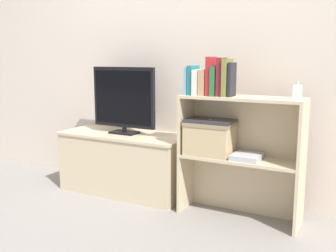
{
  "coord_description": "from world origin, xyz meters",
  "views": [
    {
      "loc": [
        1.35,
        -2.37,
        1.1
      ],
      "look_at": [
        0.0,
        0.13,
        0.6
      ],
      "focal_mm": 42.0,
      "sensor_mm": 36.0,
      "label": 1
    }
  ],
  "objects_px": {
    "book_maroon": "(222,77)",
    "book_forest": "(216,81)",
    "storage_basket_left": "(210,137)",
    "book_skyblue": "(189,81)",
    "laptop": "(210,121)",
    "tv_stand": "(125,162)",
    "book_olive": "(227,78)",
    "book_ivory": "(199,82)",
    "book_charcoal": "(232,80)",
    "book_crimson": "(211,76)",
    "book_tan": "(205,82)",
    "baby_monitor": "(297,92)",
    "tv": "(124,99)",
    "book_teal": "(193,80)",
    "magazine_stack": "(247,157)"
  },
  "relations": [
    {
      "from": "storage_basket_left",
      "to": "book_maroon",
      "type": "bearing_deg",
      "value": -10.43
    },
    {
      "from": "book_skyblue",
      "to": "book_maroon",
      "type": "distance_m",
      "value": 0.24
    },
    {
      "from": "book_teal",
      "to": "book_crimson",
      "type": "distance_m",
      "value": 0.13
    },
    {
      "from": "book_skyblue",
      "to": "book_olive",
      "type": "distance_m",
      "value": 0.28
    },
    {
      "from": "tv_stand",
      "to": "book_tan",
      "type": "bearing_deg",
      "value": -8.33
    },
    {
      "from": "tv",
      "to": "book_olive",
      "type": "xyz_separation_m",
      "value": [
        0.91,
        -0.11,
        0.2
      ]
    },
    {
      "from": "book_skyblue",
      "to": "book_crimson",
      "type": "xyz_separation_m",
      "value": [
        0.16,
        0.0,
        0.03
      ]
    },
    {
      "from": "tv",
      "to": "book_ivory",
      "type": "xyz_separation_m",
      "value": [
        0.7,
        -0.11,
        0.16
      ]
    },
    {
      "from": "book_ivory",
      "to": "book_charcoal",
      "type": "height_order",
      "value": "book_charcoal"
    },
    {
      "from": "book_olive",
      "to": "tv",
      "type": "bearing_deg",
      "value": 173.22
    },
    {
      "from": "book_tan",
      "to": "storage_basket_left",
      "type": "distance_m",
      "value": 0.38
    },
    {
      "from": "book_teal",
      "to": "magazine_stack",
      "type": "height_order",
      "value": "book_teal"
    },
    {
      "from": "book_skyblue",
      "to": "laptop",
      "type": "xyz_separation_m",
      "value": [
        0.16,
        0.01,
        -0.27
      ]
    },
    {
      "from": "book_forest",
      "to": "book_olive",
      "type": "distance_m",
      "value": 0.09
    },
    {
      "from": "tv_stand",
      "to": "book_maroon",
      "type": "height_order",
      "value": "book_maroon"
    },
    {
      "from": "book_charcoal",
      "to": "book_maroon",
      "type": "bearing_deg",
      "value": 180.0
    },
    {
      "from": "book_olive",
      "to": "storage_basket_left",
      "type": "height_order",
      "value": "book_olive"
    },
    {
      "from": "book_olive",
      "to": "storage_basket_left",
      "type": "xyz_separation_m",
      "value": [
        -0.12,
        0.01,
        -0.41
      ]
    },
    {
      "from": "book_skyblue",
      "to": "book_tan",
      "type": "xyz_separation_m",
      "value": [
        0.12,
        0.0,
        -0.01
      ]
    },
    {
      "from": "book_skyblue",
      "to": "laptop",
      "type": "distance_m",
      "value": 0.31
    },
    {
      "from": "book_maroon",
      "to": "book_ivory",
      "type": "bearing_deg",
      "value": 180.0
    },
    {
      "from": "book_forest",
      "to": "book_charcoal",
      "type": "xyz_separation_m",
      "value": [
        0.11,
        0.0,
        0.01
      ]
    },
    {
      "from": "book_charcoal",
      "to": "storage_basket_left",
      "type": "relative_size",
      "value": 0.69
    },
    {
      "from": "storage_basket_left",
      "to": "book_charcoal",
      "type": "bearing_deg",
      "value": -5.57
    },
    {
      "from": "book_skyblue",
      "to": "book_tan",
      "type": "height_order",
      "value": "book_skyblue"
    },
    {
      "from": "book_maroon",
      "to": "book_forest",
      "type": "bearing_deg",
      "value": 180.0
    },
    {
      "from": "tv_stand",
      "to": "baby_monitor",
      "type": "bearing_deg",
      "value": -3.36
    },
    {
      "from": "book_skyblue",
      "to": "tv",
      "type": "bearing_deg",
      "value": 170.26
    },
    {
      "from": "book_ivory",
      "to": "magazine_stack",
      "type": "height_order",
      "value": "book_ivory"
    },
    {
      "from": "storage_basket_left",
      "to": "tv",
      "type": "bearing_deg",
      "value": 173.26
    },
    {
      "from": "book_tan",
      "to": "baby_monitor",
      "type": "bearing_deg",
      "value": 2.83
    },
    {
      "from": "book_skyblue",
      "to": "baby_monitor",
      "type": "relative_size",
      "value": 1.61
    },
    {
      "from": "book_skyblue",
      "to": "book_charcoal",
      "type": "height_order",
      "value": "book_charcoal"
    },
    {
      "from": "magazine_stack",
      "to": "storage_basket_left",
      "type": "bearing_deg",
      "value": 179.67
    },
    {
      "from": "book_tan",
      "to": "book_maroon",
      "type": "xyz_separation_m",
      "value": [
        0.12,
        0.0,
        0.04
      ]
    },
    {
      "from": "book_charcoal",
      "to": "baby_monitor",
      "type": "xyz_separation_m",
      "value": [
        0.41,
        0.03,
        -0.07
      ]
    },
    {
      "from": "book_skyblue",
      "to": "laptop",
      "type": "height_order",
      "value": "book_skyblue"
    },
    {
      "from": "book_teal",
      "to": "book_maroon",
      "type": "distance_m",
      "value": 0.21
    },
    {
      "from": "tv_stand",
      "to": "book_skyblue",
      "type": "height_order",
      "value": "book_skyblue"
    },
    {
      "from": "tv_stand",
      "to": "storage_basket_left",
      "type": "relative_size",
      "value": 3.28
    },
    {
      "from": "laptop",
      "to": "book_ivory",
      "type": "bearing_deg",
      "value": -169.83
    },
    {
      "from": "book_tan",
      "to": "book_crimson",
      "type": "xyz_separation_m",
      "value": [
        0.04,
        0.0,
        0.04
      ]
    },
    {
      "from": "book_ivory",
      "to": "book_tan",
      "type": "height_order",
      "value": "book_tan"
    },
    {
      "from": "book_charcoal",
      "to": "tv_stand",
      "type": "bearing_deg",
      "value": 173.36
    },
    {
      "from": "book_maroon",
      "to": "storage_basket_left",
      "type": "relative_size",
      "value": 0.78
    },
    {
      "from": "tv_stand",
      "to": "tv",
      "type": "distance_m",
      "value": 0.53
    },
    {
      "from": "tv",
      "to": "book_maroon",
      "type": "height_order",
      "value": "book_maroon"
    },
    {
      "from": "laptop",
      "to": "book_crimson",
      "type": "bearing_deg",
      "value": -73.0
    },
    {
      "from": "tv_stand",
      "to": "storage_basket_left",
      "type": "height_order",
      "value": "storage_basket_left"
    },
    {
      "from": "book_olive",
      "to": "storage_basket_left",
      "type": "bearing_deg",
      "value": 172.96
    }
  ]
}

